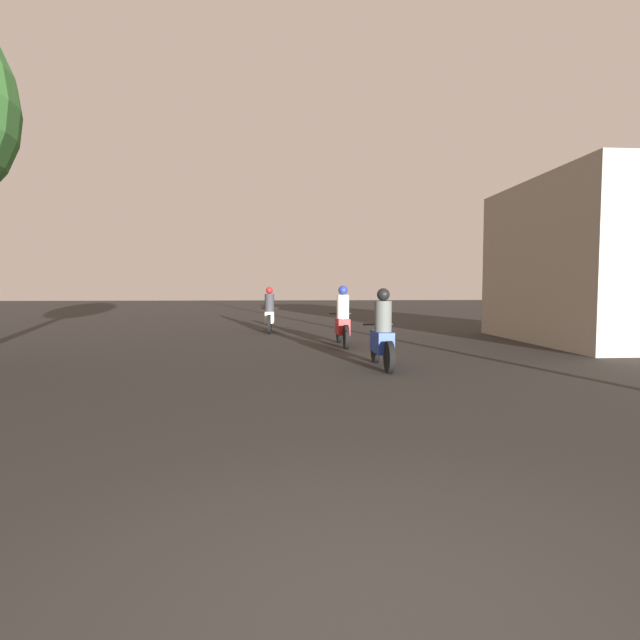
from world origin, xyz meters
TOP-DOWN VIEW (x-y plane):
  - motorcycle_blue at (1.55, 7.35)m, footprint 0.60×1.86m
  - motorcycle_red at (1.25, 11.02)m, footprint 0.60×2.09m
  - motorcycle_white at (-0.74, 15.26)m, footprint 0.60×2.03m
  - building_right_near at (8.61, 11.32)m, footprint 4.39×6.14m

SIDE VIEW (x-z plane):
  - motorcycle_blue at x=1.55m, z-range -0.15..1.36m
  - motorcycle_white at x=-0.74m, z-range -0.16..1.40m
  - motorcycle_red at x=1.25m, z-range -0.16..1.42m
  - building_right_near at x=8.61m, z-range 0.00..4.47m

